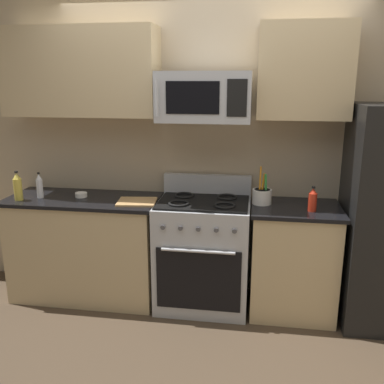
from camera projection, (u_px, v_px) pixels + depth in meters
ground_plane at (192, 346)px, 3.08m from camera, size 16.00×16.00×0.00m
wall_back at (209, 149)px, 3.68m from camera, size 8.00×0.10×2.60m
counter_left at (86, 247)px, 3.70m from camera, size 1.30×0.58×0.91m
range_oven at (203, 252)px, 3.55m from camera, size 0.76×0.63×1.09m
counter_right at (293, 260)px, 3.44m from camera, size 0.71×0.58×0.91m
microwave at (205, 97)px, 3.24m from camera, size 0.72×0.44×0.38m
upper_cabinets_left at (81, 72)px, 3.46m from camera, size 1.29×0.34×0.71m
upper_cabinets_right at (304, 72)px, 3.19m from camera, size 0.70×0.34×0.71m
utensil_crock at (262, 196)px, 3.40m from camera, size 0.16×0.16×0.31m
cutting_board at (137, 202)px, 3.44m from camera, size 0.34×0.29×0.02m
bottle_oil at (18, 187)px, 3.49m from camera, size 0.07×0.07×0.25m
bottle_vinegar at (40, 186)px, 3.56m from camera, size 0.05×0.05×0.22m
bottle_hot_sauce at (313, 200)px, 3.20m from camera, size 0.07×0.07×0.19m
prep_bowl at (81, 195)px, 3.61m from camera, size 0.10×0.10×0.04m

